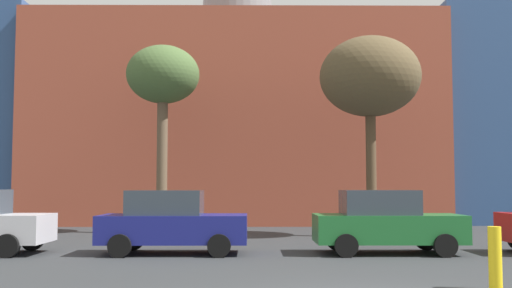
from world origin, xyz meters
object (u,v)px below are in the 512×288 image
object	(u,v)px
parked_car_2	(386,222)
bare_tree_0	(370,78)
bollard_yellow_0	(495,258)
bare_tree_1	(163,79)
parked_car_1	(172,222)

from	to	relation	value
parked_car_2	bare_tree_0	xyz separation A→B (m)	(0.74, 5.66, 5.14)
parked_car_2	bare_tree_0	world-z (taller)	bare_tree_0
parked_car_2	bollard_yellow_0	bearing A→B (deg)	-83.31
parked_car_2	bare_tree_0	size ratio (longest dim) A/B	0.54
bare_tree_0	bare_tree_1	distance (m)	8.33
bare_tree_0	bollard_yellow_0	bearing A→B (deg)	-90.24
bare_tree_0	bare_tree_1	world-z (taller)	bare_tree_1
bare_tree_0	bare_tree_1	xyz separation A→B (m)	(-8.16, 1.66, 0.26)
bollard_yellow_0	parked_car_1	bearing A→B (deg)	138.68
parked_car_1	bare_tree_1	size ratio (longest dim) A/B	0.54
parked_car_1	bare_tree_0	xyz separation A→B (m)	(6.79, 5.66, 5.15)
parked_car_2	bollard_yellow_0	distance (m)	5.97
bollard_yellow_0	bare_tree_0	bearing A→B (deg)	89.76
parked_car_1	bare_tree_0	distance (m)	10.22
bare_tree_1	bollard_yellow_0	xyz separation A→B (m)	(8.11, -13.24, -5.72)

